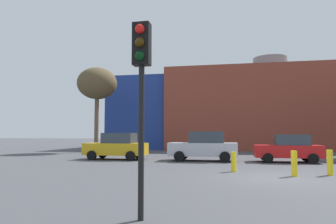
{
  "coord_description": "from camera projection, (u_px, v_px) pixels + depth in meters",
  "views": [
    {
      "loc": [
        -1.74,
        -12.84,
        1.73
      ],
      "look_at": [
        -5.53,
        6.8,
        3.16
      ],
      "focal_mm": 32.92,
      "sensor_mm": 36.0,
      "label": 1
    }
  ],
  "objects": [
    {
      "name": "building_backdrop",
      "position": [
        271.0,
        112.0,
        36.97
      ],
      "size": [
        37.55,
        13.21,
        10.95
      ],
      "color": "brown",
      "rests_on": "ground_plane"
    },
    {
      "name": "bare_tree_0",
      "position": [
        97.0,
        84.0,
        29.74
      ],
      "size": [
        3.82,
        3.82,
        8.15
      ],
      "color": "brown",
      "rests_on": "ground_plane"
    },
    {
      "name": "parked_car_0",
      "position": [
        117.0,
        146.0,
        21.06
      ],
      "size": [
        4.17,
        2.05,
        1.81
      ],
      "rotation": [
        0.0,
        0.0,
        3.14
      ],
      "color": "gold",
      "rests_on": "ground_plane"
    },
    {
      "name": "parked_car_2",
      "position": [
        288.0,
        148.0,
        18.96
      ],
      "size": [
        3.93,
        1.93,
        1.7
      ],
      "rotation": [
        0.0,
        0.0,
        3.14
      ],
      "color": "red",
      "rests_on": "ground_plane"
    },
    {
      "name": "parked_car_1",
      "position": [
        204.0,
        146.0,
        19.95
      ],
      "size": [
        4.37,
        2.14,
        1.89
      ],
      "rotation": [
        0.0,
        0.0,
        3.14
      ],
      "color": "silver",
      "rests_on": "ground_plane"
    },
    {
      "name": "bollard_yellow_2",
      "position": [
        330.0,
        163.0,
        12.93
      ],
      "size": [
        0.24,
        0.24,
        1.07
      ],
      "primitive_type": "cylinder",
      "color": "yellow",
      "rests_on": "ground_plane"
    },
    {
      "name": "ground_plane",
      "position": [
        273.0,
        178.0,
        12.12
      ],
      "size": [
        200.0,
        200.0,
        0.0
      ],
      "primitive_type": "plane",
      "color": "#47474C"
    },
    {
      "name": "bollard_yellow_0",
      "position": [
        294.0,
        163.0,
        12.64
      ],
      "size": [
        0.24,
        0.24,
        1.04
      ],
      "primitive_type": "cylinder",
      "color": "yellow",
      "rests_on": "ground_plane"
    },
    {
      "name": "bollard_yellow_1",
      "position": [
        234.0,
        162.0,
        14.18
      ],
      "size": [
        0.24,
        0.24,
        0.91
      ],
      "primitive_type": "cylinder",
      "color": "yellow",
      "rests_on": "ground_plane"
    },
    {
      "name": "traffic_light_near_left",
      "position": [
        141.0,
        74.0,
        6.36
      ],
      "size": [
        0.37,
        0.36,
        4.05
      ],
      "rotation": [
        0.0,
        0.0,
        -1.6
      ],
      "color": "black",
      "rests_on": "ground_plane"
    }
  ]
}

